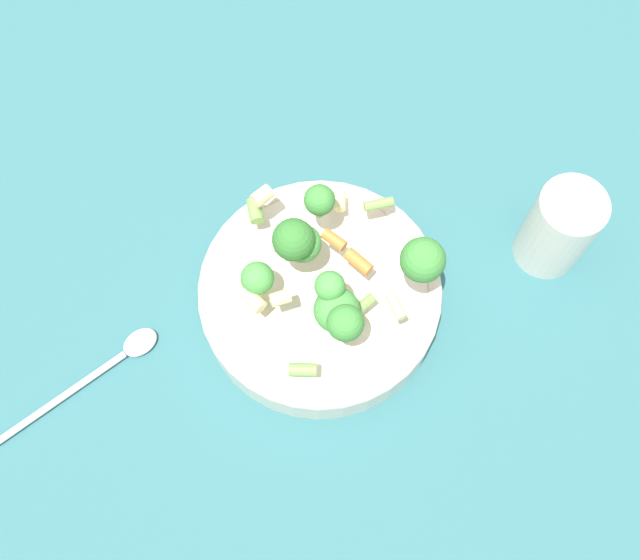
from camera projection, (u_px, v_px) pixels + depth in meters
The scene contains 5 objects.
ground_plane at pixel (320, 304), 0.77m from camera, with size 3.00×3.00×0.00m, color #2D6066.
bowl at pixel (320, 295), 0.74m from camera, with size 0.24×0.24×0.05m.
pasta_salad at pixel (331, 269), 0.68m from camera, with size 0.19×0.18×0.09m.
cup at pixel (559, 228), 0.74m from camera, with size 0.07×0.07×0.11m.
spoon at pixel (103, 368), 0.74m from camera, with size 0.07×0.19×0.01m.
Camera 1 is at (0.24, -0.10, 0.72)m, focal length 42.00 mm.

